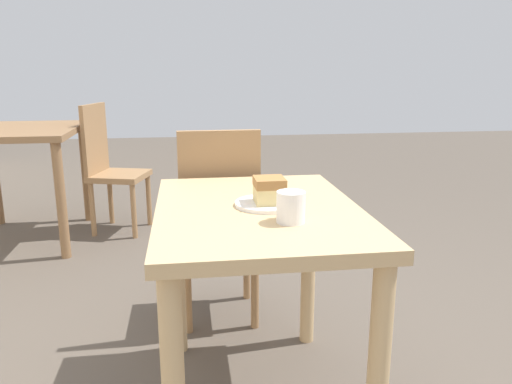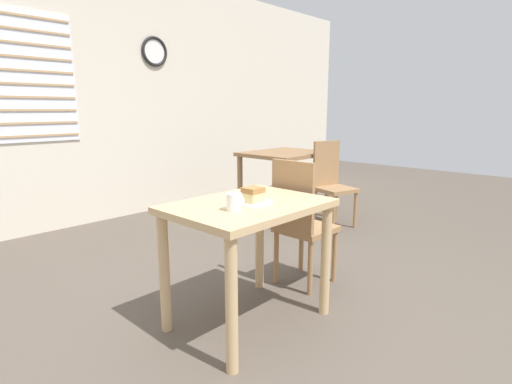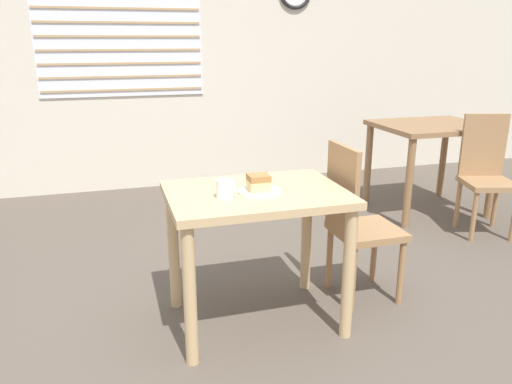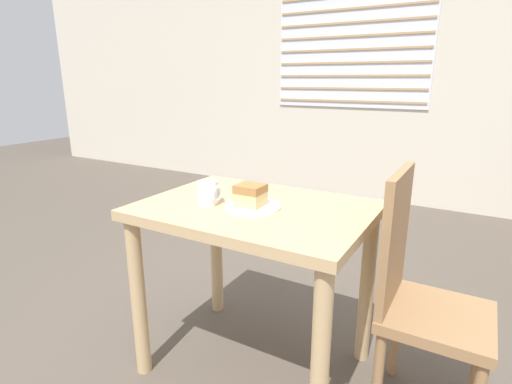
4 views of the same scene
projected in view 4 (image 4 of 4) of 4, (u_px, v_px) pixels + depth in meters
name	position (u px, v px, depth m)	size (l,w,h in m)	color
wall_back	(401.00, 57.00, 3.71)	(10.00, 0.10, 2.80)	beige
dining_table_near	(255.00, 236.00, 1.60)	(0.89, 0.65, 0.73)	tan
chair_near_window	(419.00, 293.00, 1.41)	(0.36, 0.36, 0.91)	#9E754C
plate	(253.00, 207.00, 1.53)	(0.21, 0.21, 0.01)	white
cake_slice	(250.00, 195.00, 1.51)	(0.10, 0.10, 0.08)	#E0C67F
coffee_mug	(208.00, 193.00, 1.57)	(0.09, 0.08, 0.09)	white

